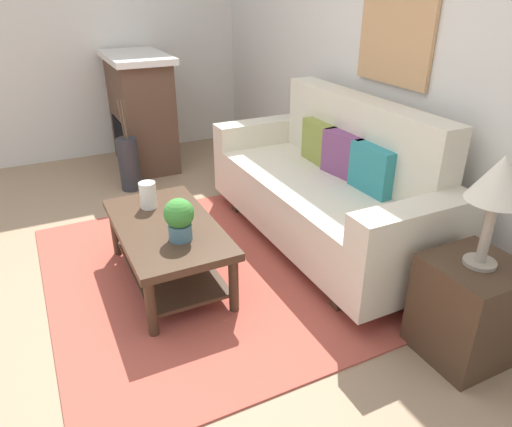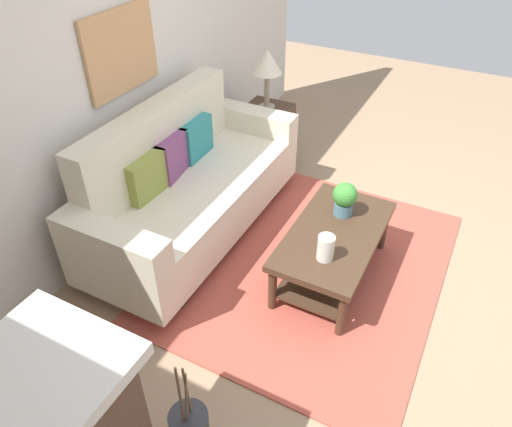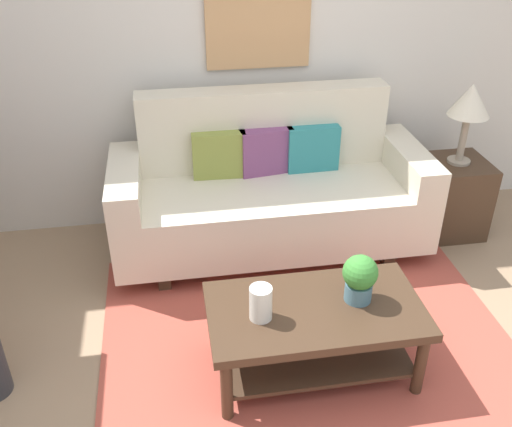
# 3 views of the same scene
# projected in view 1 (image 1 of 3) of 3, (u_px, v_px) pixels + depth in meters

# --- Properties ---
(ground_plane) EXTENTS (9.73, 9.73, 0.00)m
(ground_plane) POSITION_uv_depth(u_px,v_px,m) (126.00, 294.00, 3.05)
(ground_plane) COLOR #9E7F60
(wall_back) EXTENTS (5.73, 0.10, 2.70)m
(wall_back) POSITION_uv_depth(u_px,v_px,m) (404.00, 56.00, 3.27)
(wall_back) COLOR silver
(wall_back) RESTS_ON ground_plane
(wall_left) EXTENTS (0.10, 5.03, 2.70)m
(wall_left) POSITION_uv_depth(u_px,v_px,m) (99.00, 29.00, 5.00)
(wall_left) COLOR silver
(wall_left) RESTS_ON ground_plane
(area_rug) EXTENTS (2.33, 1.95, 0.01)m
(area_rug) POSITION_uv_depth(u_px,v_px,m) (199.00, 274.00, 3.25)
(area_rug) COLOR #B24C3D
(area_rug) RESTS_ON ground_plane
(couch) EXTENTS (2.11, 0.84, 1.08)m
(couch) POSITION_uv_depth(u_px,v_px,m) (327.00, 189.00, 3.50)
(couch) COLOR beige
(couch) RESTS_ON ground_plane
(throw_pillow_olive) EXTENTS (0.36, 0.14, 0.32)m
(throw_pillow_olive) POSITION_uv_depth(u_px,v_px,m) (320.00, 142.00, 3.70)
(throw_pillow_olive) COLOR olive
(throw_pillow_olive) RESTS_ON couch
(throw_pillow_plum) EXTENTS (0.37, 0.17, 0.32)m
(throw_pillow_plum) POSITION_uv_depth(u_px,v_px,m) (344.00, 155.00, 3.44)
(throw_pillow_plum) COLOR #7A4270
(throw_pillow_plum) RESTS_ON couch
(throw_pillow_teal) EXTENTS (0.36, 0.13, 0.32)m
(throw_pillow_teal) POSITION_uv_depth(u_px,v_px,m) (373.00, 169.00, 3.18)
(throw_pillow_teal) COLOR teal
(throw_pillow_teal) RESTS_ON couch
(coffee_table) EXTENTS (1.10, 0.60, 0.43)m
(coffee_table) POSITION_uv_depth(u_px,v_px,m) (167.00, 240.00, 3.06)
(coffee_table) COLOR #422D1E
(coffee_table) RESTS_ON ground_plane
(tabletop_vase) EXTENTS (0.11, 0.11, 0.18)m
(tabletop_vase) POSITION_uv_depth(u_px,v_px,m) (148.00, 195.00, 3.19)
(tabletop_vase) COLOR white
(tabletop_vase) RESTS_ON coffee_table
(potted_plant_tabletop) EXTENTS (0.18, 0.18, 0.26)m
(potted_plant_tabletop) POSITION_uv_depth(u_px,v_px,m) (179.00, 218.00, 2.77)
(potted_plant_tabletop) COLOR slate
(potted_plant_tabletop) RESTS_ON coffee_table
(side_table) EXTENTS (0.44, 0.44, 0.56)m
(side_table) POSITION_uv_depth(u_px,v_px,m) (468.00, 309.00, 2.47)
(side_table) COLOR #422D1E
(side_table) RESTS_ON ground_plane
(table_lamp) EXTENTS (0.28, 0.28, 0.57)m
(table_lamp) POSITION_uv_depth(u_px,v_px,m) (499.00, 183.00, 2.15)
(table_lamp) COLOR gray
(table_lamp) RESTS_ON side_table
(fireplace) EXTENTS (1.02, 0.58, 1.16)m
(fireplace) POSITION_uv_depth(u_px,v_px,m) (141.00, 111.00, 4.94)
(fireplace) COLOR brown
(fireplace) RESTS_ON ground_plane
(floor_vase) EXTENTS (0.19, 0.19, 0.50)m
(floor_vase) POSITION_uv_depth(u_px,v_px,m) (129.00, 164.00, 4.47)
(floor_vase) COLOR #2D2D33
(floor_vase) RESTS_ON ground_plane
(floor_vase_branch_a) EXTENTS (0.04, 0.02, 0.36)m
(floor_vase_branch_a) POSITION_uv_depth(u_px,v_px,m) (124.00, 120.00, 4.27)
(floor_vase_branch_a) COLOR brown
(floor_vase_branch_a) RESTS_ON floor_vase
(floor_vase_branch_b) EXTENTS (0.03, 0.03, 0.36)m
(floor_vase_branch_b) POSITION_uv_depth(u_px,v_px,m) (125.00, 119.00, 4.30)
(floor_vase_branch_b) COLOR brown
(floor_vase_branch_b) RESTS_ON floor_vase
(floor_vase_branch_c) EXTENTS (0.02, 0.03, 0.36)m
(floor_vase_branch_c) POSITION_uv_depth(u_px,v_px,m) (121.00, 119.00, 4.28)
(floor_vase_branch_c) COLOR brown
(floor_vase_branch_c) RESTS_ON floor_vase
(framed_painting) EXTENTS (0.71, 0.03, 0.58)m
(framed_painting) POSITION_uv_depth(u_px,v_px,m) (395.00, 40.00, 3.23)
(framed_painting) COLOR tan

